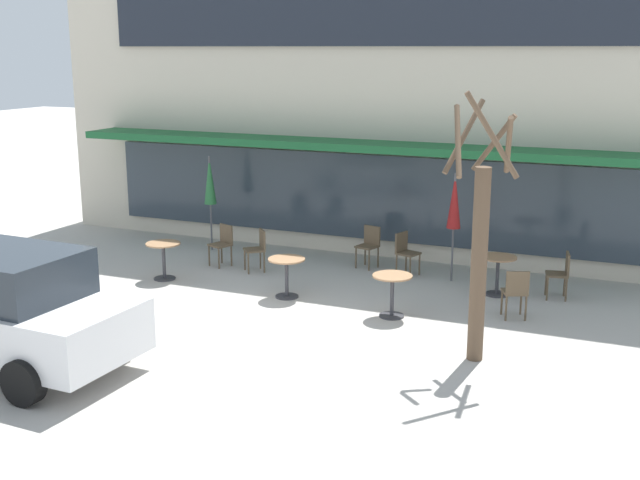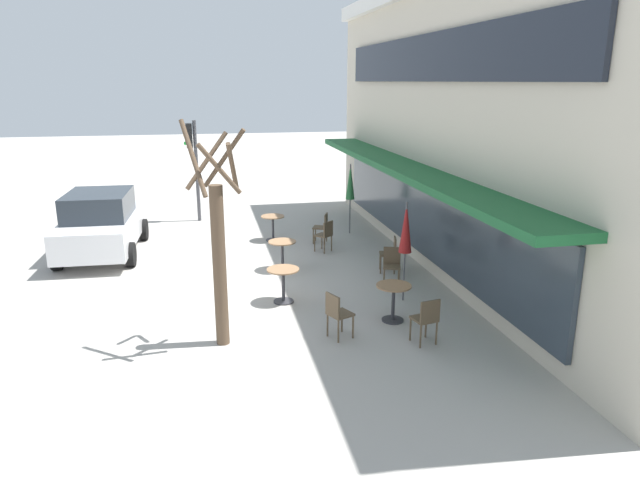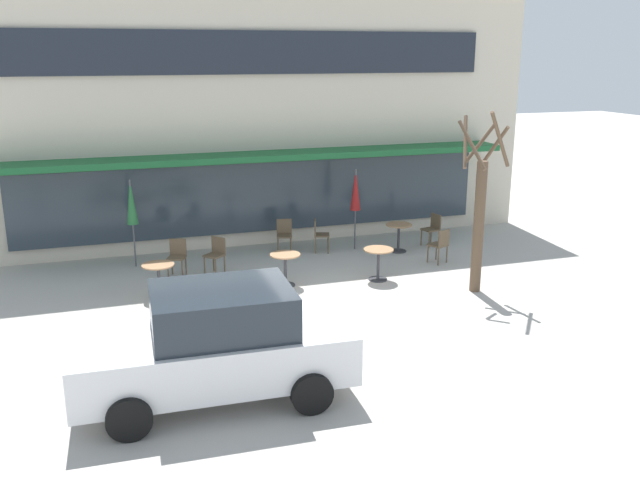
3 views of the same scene
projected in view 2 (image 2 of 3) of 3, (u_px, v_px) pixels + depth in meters
The scene contains 17 objects.
ground_plane at pixel (186, 279), 13.84m from camera, with size 80.00×80.00×0.00m, color #ADA8A0.
building_facade at pixel (570, 123), 14.79m from camera, with size 16.05×9.10×7.19m.
cafe_table_near_wall at pixel (282, 250), 14.39m from camera, with size 0.70×0.70×0.76m.
cafe_table_streetside at pixel (283, 280), 12.28m from camera, with size 0.70×0.70×0.76m.
cafe_table_by_tree at pixel (273, 224), 17.07m from camera, with size 0.70×0.70×0.76m.
cafe_table_mid_patio at pixel (393, 297), 11.31m from camera, with size 0.70×0.70×0.76m.
patio_umbrella_green_folded at pixel (406, 228), 12.09m from camera, with size 0.28×0.28×2.20m.
patio_umbrella_cream_folded at pixel (350, 182), 17.59m from camera, with size 0.28×0.28×2.20m.
cafe_chair_0 at pixel (337, 312), 10.53m from camera, with size 0.53×0.53×0.89m.
cafe_chair_1 at pixel (323, 226), 16.81m from camera, with size 0.52×0.52×0.89m.
cafe_chair_2 at pixel (391, 252), 14.24m from camera, with size 0.49×0.49×0.89m.
cafe_chair_3 at pixel (325, 234), 15.93m from camera, with size 0.56×0.56×0.89m.
cafe_chair_4 at pixel (426, 318), 10.28m from camera, with size 0.47×0.47×0.89m.
cafe_chair_5 at pixel (392, 263), 13.35m from camera, with size 0.50×0.50×0.89m.
parked_sedan at pixel (102, 223), 15.62m from camera, with size 4.26×2.13×1.76m.
street_tree at pixel (219, 248), 9.99m from camera, with size 1.13×1.13×4.04m.
traffic_light_pole at pixel (193, 154), 19.03m from camera, with size 0.26×0.44×3.40m.
Camera 2 is at (13.46, 0.58, 4.64)m, focal length 32.00 mm.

